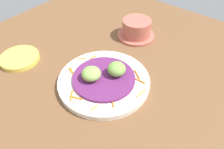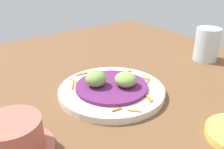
{
  "view_description": "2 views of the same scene",
  "coord_description": "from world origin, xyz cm",
  "px_view_note": "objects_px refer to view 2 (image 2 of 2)",
  "views": [
    {
      "loc": [
        -31.17,
        -25.85,
        45.47
      ],
      "look_at": [
        1.74,
        0.5,
        4.93
      ],
      "focal_mm": 34.44,
      "sensor_mm": 36.0,
      "label": 1
    },
    {
      "loc": [
        31.76,
        44.37,
        31.97
      ],
      "look_at": [
        -1.19,
        0.56,
        6.34
      ],
      "focal_mm": 40.18,
      "sensor_mm": 36.0,
      "label": 2
    }
  ],
  "objects_px": {
    "guac_scoop_left": "(126,79)",
    "water_glass": "(207,44)",
    "guac_scoop_center": "(95,78)",
    "main_plate": "(110,91)",
    "terracotta_bowl": "(13,138)"
  },
  "relations": [
    {
      "from": "guac_scoop_center",
      "to": "water_glass",
      "type": "distance_m",
      "value": 0.41
    },
    {
      "from": "main_plate",
      "to": "guac_scoop_left",
      "type": "height_order",
      "value": "guac_scoop_left"
    },
    {
      "from": "guac_scoop_center",
      "to": "water_glass",
      "type": "bearing_deg",
      "value": 176.74
    },
    {
      "from": "guac_scoop_left",
      "to": "guac_scoop_center",
      "type": "relative_size",
      "value": 1.05
    },
    {
      "from": "main_plate",
      "to": "terracotta_bowl",
      "type": "xyz_separation_m",
      "value": [
        0.25,
        0.06,
        0.02
      ]
    },
    {
      "from": "guac_scoop_left",
      "to": "water_glass",
      "type": "bearing_deg",
      "value": -176.37
    },
    {
      "from": "main_plate",
      "to": "guac_scoop_center",
      "type": "bearing_deg",
      "value": -39.4
    },
    {
      "from": "guac_scoop_left",
      "to": "water_glass",
      "type": "xyz_separation_m",
      "value": [
        -0.35,
        -0.02,
        0.01
      ]
    },
    {
      "from": "guac_scoop_center",
      "to": "water_glass",
      "type": "height_order",
      "value": "water_glass"
    },
    {
      "from": "terracotta_bowl",
      "to": "main_plate",
      "type": "bearing_deg",
      "value": -165.85
    },
    {
      "from": "guac_scoop_center",
      "to": "water_glass",
      "type": "xyz_separation_m",
      "value": [
        -0.41,
        0.02,
        0.01
      ]
    },
    {
      "from": "main_plate",
      "to": "guac_scoop_left",
      "type": "relative_size",
      "value": 4.84
    },
    {
      "from": "main_plate",
      "to": "guac_scoop_left",
      "type": "distance_m",
      "value": 0.05
    },
    {
      "from": "guac_scoop_center",
      "to": "terracotta_bowl",
      "type": "bearing_deg",
      "value": 21.2
    },
    {
      "from": "terracotta_bowl",
      "to": "water_glass",
      "type": "distance_m",
      "value": 0.63
    }
  ]
}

